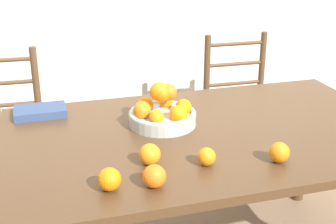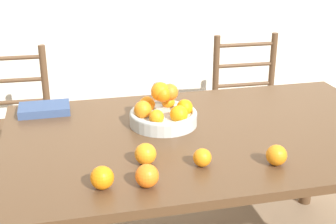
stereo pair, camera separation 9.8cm
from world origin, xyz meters
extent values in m
cube|color=#4C331E|center=(0.00, 0.00, 0.71)|extent=(1.71, 1.04, 0.03)
cylinder|color=#4C331E|center=(-0.77, 0.44, 0.35)|extent=(0.07, 0.07, 0.70)
cylinder|color=#4C331E|center=(0.77, 0.44, 0.35)|extent=(0.07, 0.07, 0.70)
cylinder|color=#B2B7B2|center=(-0.17, 0.12, 0.76)|extent=(0.30, 0.30, 0.05)
torus|color=#B2B7B2|center=(-0.17, 0.12, 0.78)|extent=(0.30, 0.30, 0.02)
sphere|color=orange|center=(-0.07, 0.11, 0.81)|extent=(0.07, 0.07, 0.07)
sphere|color=orange|center=(-0.12, 0.21, 0.80)|extent=(0.06, 0.06, 0.06)
sphere|color=orange|center=(-0.22, 0.20, 0.80)|extent=(0.07, 0.07, 0.07)
sphere|color=orange|center=(-0.26, 0.11, 0.81)|extent=(0.08, 0.08, 0.08)
sphere|color=orange|center=(-0.21, 0.04, 0.80)|extent=(0.06, 0.06, 0.06)
sphere|color=orange|center=(-0.12, 0.04, 0.80)|extent=(0.08, 0.08, 0.08)
sphere|color=orange|center=(-0.13, 0.13, 0.87)|extent=(0.07, 0.07, 0.07)
sphere|color=orange|center=(-0.18, 0.13, 0.88)|extent=(0.08, 0.08, 0.08)
sphere|color=orange|center=(-0.17, 0.12, 0.87)|extent=(0.07, 0.07, 0.07)
sphere|color=orange|center=(-0.34, -0.38, 0.77)|extent=(0.08, 0.08, 0.08)
sphere|color=orange|center=(-0.31, -0.22, 0.77)|extent=(0.08, 0.08, 0.08)
sphere|color=orange|center=(-0.48, -0.36, 0.77)|extent=(0.08, 0.08, 0.08)
sphere|color=orange|center=(-0.11, -0.29, 0.76)|extent=(0.07, 0.07, 0.07)
sphere|color=orange|center=(0.15, -0.34, 0.77)|extent=(0.08, 0.08, 0.08)
cylinder|color=#513823|center=(-0.70, 0.59, 0.23)|extent=(0.04, 0.04, 0.45)
cylinder|color=#513823|center=(-0.68, 0.95, 0.46)|extent=(0.04, 0.04, 0.92)
cube|color=#513823|center=(-0.88, 0.78, 0.47)|extent=(0.44, 0.42, 0.04)
cylinder|color=#513823|center=(-0.87, 0.96, 0.59)|extent=(0.38, 0.04, 0.02)
cylinder|color=#513823|center=(-0.87, 0.96, 0.72)|extent=(0.38, 0.04, 0.02)
cylinder|color=#513823|center=(0.35, 0.61, 0.23)|extent=(0.04, 0.04, 0.45)
cylinder|color=#513823|center=(0.73, 0.60, 0.23)|extent=(0.04, 0.04, 0.45)
cylinder|color=#513823|center=(0.36, 0.97, 0.46)|extent=(0.04, 0.04, 0.92)
cylinder|color=#513823|center=(0.74, 0.96, 0.46)|extent=(0.04, 0.04, 0.92)
cube|color=#513823|center=(0.55, 0.78, 0.47)|extent=(0.43, 0.41, 0.04)
cylinder|color=#513823|center=(0.55, 0.96, 0.59)|extent=(0.38, 0.03, 0.02)
cylinder|color=#513823|center=(0.55, 0.96, 0.72)|extent=(0.38, 0.03, 0.02)
cylinder|color=#513823|center=(0.55, 0.96, 0.86)|extent=(0.38, 0.03, 0.02)
cube|color=#334770|center=(-0.68, 0.38, 0.75)|extent=(0.23, 0.15, 0.04)
camera|label=1|loc=(-0.67, -1.70, 1.54)|focal=50.00mm
camera|label=2|loc=(-0.58, -1.73, 1.54)|focal=50.00mm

